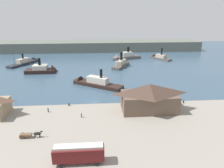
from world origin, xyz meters
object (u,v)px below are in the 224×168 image
(street_tram, at_px, (79,153))
(ferry_moored_east, at_px, (159,57))
(ferry_approaching_west, at_px, (44,70))
(ferry_mid_harbor, at_px, (124,57))
(pedestrian_walking_west, at_px, (48,110))
(pedestrian_near_cart, at_px, (81,115))
(ferry_approaching_east, at_px, (92,82))
(ferry_shed_central_terminal, at_px, (149,97))
(horse_cart, at_px, (30,134))
(ferry_departing_north, at_px, (122,64))
(ferry_moored_west, at_px, (27,62))
(mooring_post_west, at_px, (69,105))
(mooring_post_center_east, at_px, (184,102))

(street_tram, relative_size, ferry_moored_east, 0.66)
(ferry_approaching_west, xyz_separation_m, ferry_mid_harbor, (48.70, 30.89, 0.09))
(ferry_mid_harbor, bearing_deg, pedestrian_walking_west, -113.36)
(pedestrian_near_cart, bearing_deg, ferry_approaching_east, 85.01)
(ferry_shed_central_terminal, height_order, ferry_approaching_west, ferry_shed_central_terminal)
(horse_cart, height_order, ferry_approaching_east, ferry_approaching_east)
(ferry_mid_harbor, bearing_deg, ferry_shed_central_terminal, -91.86)
(pedestrian_near_cart, bearing_deg, ferry_approaching_west, 113.44)
(ferry_departing_north, distance_m, ferry_moored_west, 62.01)
(street_tram, relative_size, ferry_mid_harbor, 0.49)
(pedestrian_walking_west, xyz_separation_m, mooring_post_west, (6.13, 4.24, -0.27))
(ferry_mid_harbor, bearing_deg, ferry_approaching_west, -147.61)
(pedestrian_near_cart, relative_size, mooring_post_west, 1.76)
(street_tram, distance_m, ferry_moored_east, 116.41)
(pedestrian_walking_west, distance_m, ferry_moored_east, 101.03)
(street_tram, bearing_deg, ferry_moored_west, 112.73)
(pedestrian_walking_west, height_order, mooring_post_west, pedestrian_walking_west)
(pedestrian_walking_west, relative_size, ferry_departing_north, 0.08)
(horse_cart, relative_size, ferry_approaching_west, 0.34)
(mooring_post_center_east, xyz_separation_m, ferry_moored_west, (-75.94, 70.02, -0.45))
(mooring_post_center_east, distance_m, ferry_mid_harbor, 79.50)
(mooring_post_center_east, bearing_deg, ferry_moored_east, 79.98)
(ferry_approaching_west, height_order, ferry_approaching_east, ferry_approaching_east)
(ferry_departing_north, height_order, ferry_approaching_east, ferry_departing_north)
(ferry_departing_north, bearing_deg, ferry_approaching_west, -166.39)
(mooring_post_west, height_order, mooring_post_center_east, same)
(ferry_approaching_east, bearing_deg, ferry_departing_north, 62.31)
(ferry_shed_central_terminal, xyz_separation_m, ferry_moored_west, (-62.17, 74.38, -4.60))
(pedestrian_walking_west, distance_m, ferry_departing_north, 69.75)
(ferry_departing_north, bearing_deg, ferry_approaching_east, -117.69)
(pedestrian_walking_west, height_order, ferry_approaching_west, ferry_approaching_west)
(pedestrian_walking_west, relative_size, ferry_moored_east, 0.10)
(horse_cart, distance_m, ferry_mid_harbor, 103.40)
(ferry_mid_harbor, bearing_deg, ferry_approaching_east, -111.91)
(ferry_departing_north, bearing_deg, pedestrian_walking_west, -116.95)
(ferry_approaching_west, bearing_deg, ferry_shed_central_terminal, -48.61)
(street_tram, distance_m, ferry_mid_harbor, 109.59)
(ferry_approaching_east, height_order, ferry_moored_west, ferry_approaching_east)
(pedestrian_near_cart, height_order, ferry_approaching_west, ferry_approaching_west)
(horse_cart, bearing_deg, ferry_approaching_west, 100.15)
(ferry_moored_east, bearing_deg, ferry_moored_west, -175.20)
(street_tram, xyz_separation_m, mooring_post_west, (-5.69, 28.99, -2.10))
(pedestrian_near_cart, relative_size, ferry_approaching_west, 0.09)
(street_tram, xyz_separation_m, ferry_moored_east, (48.47, 105.81, -2.54))
(horse_cart, xyz_separation_m, ferry_approaching_east, (15.26, 42.68, -0.74))
(ferry_moored_east, bearing_deg, ferry_approaching_east, -131.38)
(mooring_post_west, xyz_separation_m, mooring_post_center_east, (40.45, -0.73, 0.00))
(pedestrian_near_cart, xyz_separation_m, mooring_post_center_east, (35.60, 7.90, -0.27))
(street_tram, distance_m, ferry_departing_north, 89.17)
(horse_cart, xyz_separation_m, mooring_post_west, (7.55, 18.59, -0.48))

